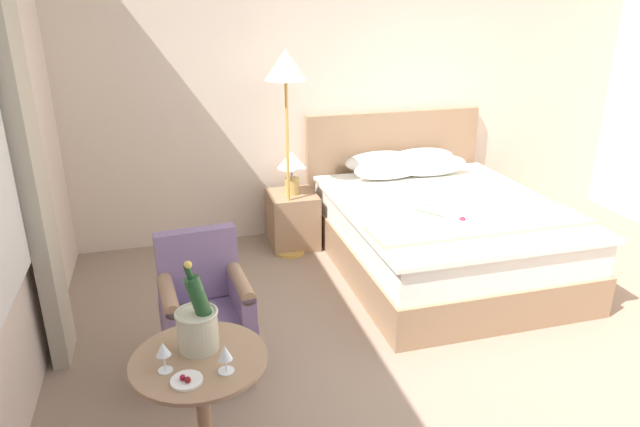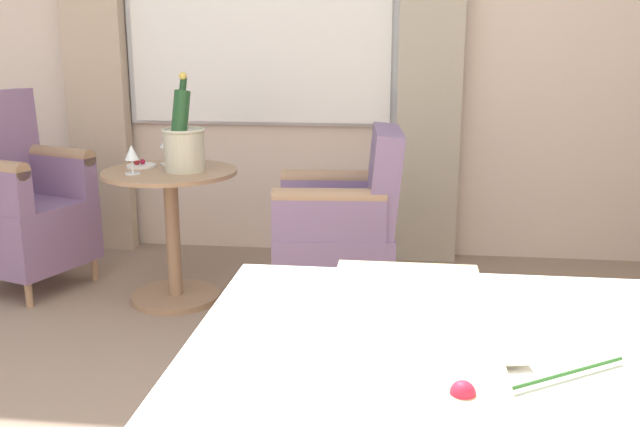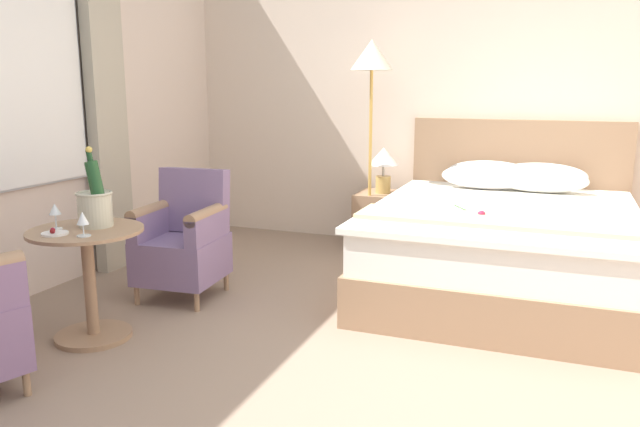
{
  "view_description": "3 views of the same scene",
  "coord_description": "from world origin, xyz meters",
  "px_view_note": "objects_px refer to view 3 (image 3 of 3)",
  "views": [
    {
      "loc": [
        -1.93,
        -2.6,
        2.26
      ],
      "look_at": [
        -0.93,
        1.0,
        0.82
      ],
      "focal_mm": 32.0,
      "sensor_mm": 36.0,
      "label": 1
    },
    {
      "loc": [
        1.39,
        0.87,
        1.3
      ],
      "look_at": [
        -1.08,
        0.56,
        0.67
      ],
      "focal_mm": 40.0,
      "sensor_mm": 36.0,
      "label": 2
    },
    {
      "loc": [
        0.64,
        -3.02,
        1.48
      ],
      "look_at": [
        -0.79,
        0.66,
        0.66
      ],
      "focal_mm": 35.0,
      "sensor_mm": 36.0,
      "label": 3
    }
  ],
  "objects_px": {
    "bed": "(503,241)",
    "champagne_bucket": "(95,203)",
    "bedside_lamp": "(384,162)",
    "armchair_by_window": "(184,240)",
    "wine_glass_near_edge": "(83,220)",
    "side_table_round": "(89,277)",
    "snack_plate": "(55,233)",
    "floor_lamp_brass": "(372,72)",
    "nightstand": "(382,221)",
    "wine_glass_near_bucket": "(55,211)"
  },
  "relations": [
    {
      "from": "champagne_bucket",
      "to": "wine_glass_near_bucket",
      "type": "bearing_deg",
      "value": -139.44
    },
    {
      "from": "bedside_lamp",
      "to": "champagne_bucket",
      "type": "bearing_deg",
      "value": -112.36
    },
    {
      "from": "wine_glass_near_bucket",
      "to": "bedside_lamp",
      "type": "bearing_deg",
      "value": 65.69
    },
    {
      "from": "wine_glass_near_edge",
      "to": "bed",
      "type": "bearing_deg",
      "value": 43.92
    },
    {
      "from": "bedside_lamp",
      "to": "snack_plate",
      "type": "bearing_deg",
      "value": -111.93
    },
    {
      "from": "champagne_bucket",
      "to": "wine_glass_near_bucket",
      "type": "xyz_separation_m",
      "value": [
        -0.17,
        -0.14,
        -0.03
      ]
    },
    {
      "from": "side_table_round",
      "to": "bed",
      "type": "bearing_deg",
      "value": 40.31
    },
    {
      "from": "nightstand",
      "to": "bedside_lamp",
      "type": "height_order",
      "value": "bedside_lamp"
    },
    {
      "from": "bed",
      "to": "armchair_by_window",
      "type": "relative_size",
      "value": 2.54
    },
    {
      "from": "bed",
      "to": "wine_glass_near_bucket",
      "type": "xyz_separation_m",
      "value": [
        -2.32,
        -1.9,
        0.41
      ]
    },
    {
      "from": "wine_glass_near_bucket",
      "to": "nightstand",
      "type": "bearing_deg",
      "value": 65.69
    },
    {
      "from": "bedside_lamp",
      "to": "side_table_round",
      "type": "distance_m",
      "value": 2.82
    },
    {
      "from": "bed",
      "to": "champagne_bucket",
      "type": "relative_size",
      "value": 4.86
    },
    {
      "from": "champagne_bucket",
      "to": "wine_glass_near_edge",
      "type": "distance_m",
      "value": 0.25
    },
    {
      "from": "bed",
      "to": "wine_glass_near_edge",
      "type": "relative_size",
      "value": 16.4
    },
    {
      "from": "bed",
      "to": "bedside_lamp",
      "type": "relative_size",
      "value": 5.57
    },
    {
      "from": "floor_lamp_brass",
      "to": "wine_glass_near_edge",
      "type": "relative_size",
      "value": 13.35
    },
    {
      "from": "side_table_round",
      "to": "armchair_by_window",
      "type": "xyz_separation_m",
      "value": [
        0.08,
        0.85,
        0.03
      ]
    },
    {
      "from": "nightstand",
      "to": "side_table_round",
      "type": "height_order",
      "value": "side_table_round"
    },
    {
      "from": "bedside_lamp",
      "to": "side_table_round",
      "type": "relative_size",
      "value": 0.61
    },
    {
      "from": "nightstand",
      "to": "wine_glass_near_bucket",
      "type": "relative_size",
      "value": 3.48
    },
    {
      "from": "nightstand",
      "to": "wine_glass_near_edge",
      "type": "relative_size",
      "value": 3.77
    },
    {
      "from": "bed",
      "to": "floor_lamp_brass",
      "type": "height_order",
      "value": "floor_lamp_brass"
    },
    {
      "from": "bed",
      "to": "bedside_lamp",
      "type": "bearing_deg",
      "value": 146.11
    },
    {
      "from": "floor_lamp_brass",
      "to": "armchair_by_window",
      "type": "xyz_separation_m",
      "value": [
        -0.89,
        -1.57,
        -1.17
      ]
    },
    {
      "from": "floor_lamp_brass",
      "to": "side_table_round",
      "type": "bearing_deg",
      "value": -111.86
    },
    {
      "from": "nightstand",
      "to": "armchair_by_window",
      "type": "relative_size",
      "value": 0.59
    },
    {
      "from": "floor_lamp_brass",
      "to": "champagne_bucket",
      "type": "distance_m",
      "value": 2.65
    },
    {
      "from": "bed",
      "to": "armchair_by_window",
      "type": "xyz_separation_m",
      "value": [
        -2.08,
        -0.98,
        0.05
      ]
    },
    {
      "from": "bed",
      "to": "wine_glass_near_edge",
      "type": "xyz_separation_m",
      "value": [
        -2.05,
        -1.98,
        0.4
      ]
    },
    {
      "from": "wine_glass_near_edge",
      "to": "side_table_round",
      "type": "bearing_deg",
      "value": 128.84
    },
    {
      "from": "bedside_lamp",
      "to": "wine_glass_near_bucket",
      "type": "height_order",
      "value": "bedside_lamp"
    },
    {
      "from": "bedside_lamp",
      "to": "bed",
      "type": "bearing_deg",
      "value": -33.89
    },
    {
      "from": "wine_glass_near_edge",
      "to": "champagne_bucket",
      "type": "bearing_deg",
      "value": 114.64
    },
    {
      "from": "bed",
      "to": "side_table_round",
      "type": "xyz_separation_m",
      "value": [
        -2.16,
        -1.84,
        0.02
      ]
    },
    {
      "from": "nightstand",
      "to": "side_table_round",
      "type": "relative_size",
      "value": 0.79
    },
    {
      "from": "bedside_lamp",
      "to": "armchair_by_window",
      "type": "xyz_separation_m",
      "value": [
        -0.96,
        -1.74,
        -0.4
      ]
    },
    {
      "from": "wine_glass_near_edge",
      "to": "snack_plate",
      "type": "relative_size",
      "value": 0.96
    },
    {
      "from": "bed",
      "to": "snack_plate",
      "type": "bearing_deg",
      "value": -138.06
    },
    {
      "from": "bed",
      "to": "snack_plate",
      "type": "distance_m",
      "value": 3.02
    },
    {
      "from": "nightstand",
      "to": "bedside_lamp",
      "type": "xyz_separation_m",
      "value": [
        -0.0,
        0.0,
        0.54
      ]
    },
    {
      "from": "armchair_by_window",
      "to": "nightstand",
      "type": "bearing_deg",
      "value": 61.06
    },
    {
      "from": "bedside_lamp",
      "to": "wine_glass_near_bucket",
      "type": "xyz_separation_m",
      "value": [
        -1.2,
        -2.65,
        -0.03
      ]
    },
    {
      "from": "floor_lamp_brass",
      "to": "snack_plate",
      "type": "xyz_separation_m",
      "value": [
        -1.04,
        -2.59,
        -0.91
      ]
    },
    {
      "from": "bedside_lamp",
      "to": "champagne_bucket",
      "type": "relative_size",
      "value": 0.87
    },
    {
      "from": "floor_lamp_brass",
      "to": "wine_glass_near_bucket",
      "type": "relative_size",
      "value": 12.3
    },
    {
      "from": "bedside_lamp",
      "to": "armchair_by_window",
      "type": "relative_size",
      "value": 0.46
    },
    {
      "from": "floor_lamp_brass",
      "to": "wine_glass_near_edge",
      "type": "distance_m",
      "value": 2.82
    },
    {
      "from": "bedside_lamp",
      "to": "armchair_by_window",
      "type": "height_order",
      "value": "bedside_lamp"
    },
    {
      "from": "bed",
      "to": "nightstand",
      "type": "xyz_separation_m",
      "value": [
        -1.12,
        0.75,
        -0.1
      ]
    }
  ]
}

